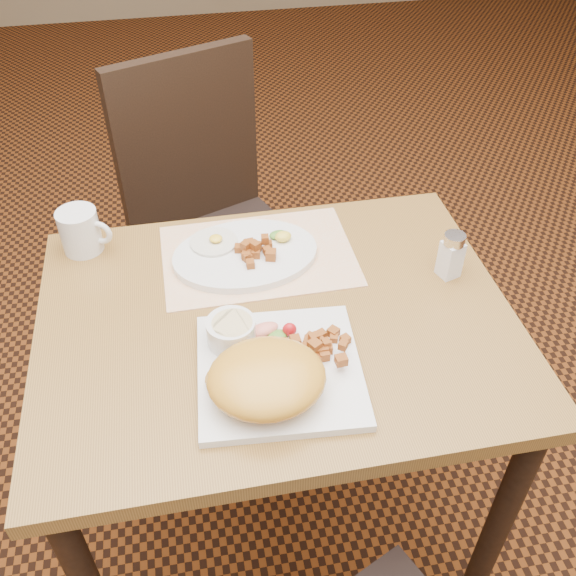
# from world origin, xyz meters

# --- Properties ---
(ground) EXTENTS (8.00, 8.00, 0.00)m
(ground) POSITION_xyz_m (0.00, 0.00, 0.00)
(ground) COLOR black
(ground) RESTS_ON ground
(table) EXTENTS (0.90, 0.70, 0.75)m
(table) POSITION_xyz_m (0.00, 0.00, 0.64)
(table) COLOR olive
(table) RESTS_ON ground
(chair_far) EXTENTS (0.55, 0.56, 0.97)m
(chair_far) POSITION_xyz_m (-0.08, 0.66, 0.54)
(chair_far) COLOR black
(chair_far) RESTS_ON ground
(placemat) EXTENTS (0.40, 0.28, 0.00)m
(placemat) POSITION_xyz_m (-0.01, 0.19, 0.75)
(placemat) COLOR white
(placemat) RESTS_ON table
(plate_square) EXTENTS (0.30, 0.30, 0.02)m
(plate_square) POSITION_xyz_m (-0.02, -0.14, 0.76)
(plate_square) COLOR silver
(plate_square) RESTS_ON table
(plate_oval) EXTENTS (0.32, 0.25, 0.02)m
(plate_oval) POSITION_xyz_m (-0.03, 0.18, 0.76)
(plate_oval) COLOR silver
(plate_oval) RESTS_ON placemat
(hollandaise_mound) EXTENTS (0.20, 0.17, 0.07)m
(hollandaise_mound) POSITION_xyz_m (-0.05, -0.19, 0.80)
(hollandaise_mound) COLOR gold
(hollandaise_mound) RESTS_ON plate_square
(ramekin) EXTENTS (0.09, 0.09, 0.05)m
(ramekin) POSITION_xyz_m (-0.09, -0.06, 0.79)
(ramekin) COLOR silver
(ramekin) RESTS_ON plate_square
(garnish_sq) EXTENTS (0.09, 0.06, 0.03)m
(garnish_sq) POSITION_xyz_m (-0.02, -0.06, 0.78)
(garnish_sq) COLOR #387223
(garnish_sq) RESTS_ON plate_square
(fried_egg) EXTENTS (0.10, 0.10, 0.02)m
(fried_egg) POSITION_xyz_m (-0.09, 0.23, 0.77)
(fried_egg) COLOR white
(fried_egg) RESTS_ON plate_oval
(garnish_ov) EXTENTS (0.05, 0.05, 0.02)m
(garnish_ov) POSITION_xyz_m (0.05, 0.21, 0.78)
(garnish_ov) COLOR #387223
(garnish_ov) RESTS_ON plate_oval
(salt_shaker) EXTENTS (0.05, 0.05, 0.10)m
(salt_shaker) POSITION_xyz_m (0.36, 0.06, 0.80)
(salt_shaker) COLOR white
(salt_shaker) RESTS_ON table
(coffee_mug) EXTENTS (0.11, 0.08, 0.09)m
(coffee_mug) POSITION_xyz_m (-0.37, 0.28, 0.80)
(coffee_mug) COLOR silver
(coffee_mug) RESTS_ON table
(home_fries_sq) EXTENTS (0.11, 0.10, 0.03)m
(home_fries_sq) POSITION_xyz_m (0.06, -0.11, 0.78)
(home_fries_sq) COLOR #9E5119
(home_fries_sq) RESTS_ON plate_square
(home_fries_ov) EXTENTS (0.08, 0.08, 0.03)m
(home_fries_ov) POSITION_xyz_m (-0.01, 0.17, 0.78)
(home_fries_ov) COLOR #9E5119
(home_fries_ov) RESTS_ON plate_oval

